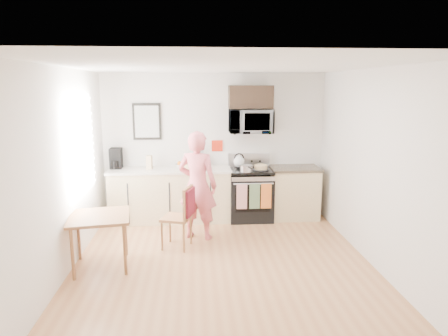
{
  "coord_description": "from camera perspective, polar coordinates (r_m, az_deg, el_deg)",
  "views": [
    {
      "loc": [
        -0.36,
        -4.91,
        2.35
      ],
      "look_at": [
        0.08,
        1.0,
        1.15
      ],
      "focal_mm": 32.0,
      "sensor_mm": 36.0,
      "label": 1
    }
  ],
  "objects": [
    {
      "name": "window",
      "position": [
        5.99,
        -19.77,
        3.11
      ],
      "size": [
        0.06,
        1.4,
        1.5
      ],
      "color": "white",
      "rests_on": "left_wall"
    },
    {
      "name": "cabinet_left",
      "position": [
        7.18,
        -7.63,
        -3.96
      ],
      "size": [
        2.1,
        0.6,
        0.9
      ],
      "primitive_type": "cube",
      "color": "#C9B880",
      "rests_on": "floor"
    },
    {
      "name": "bread_bag",
      "position": [
        6.83,
        -4.62,
        0.04
      ],
      "size": [
        0.37,
        0.3,
        0.12
      ],
      "primitive_type": "cube",
      "rotation": [
        0.0,
        0.0,
        -0.52
      ],
      "color": "tan",
      "rests_on": "countertop_left"
    },
    {
      "name": "cake",
      "position": [
        7.02,
        5.27,
        0.07
      ],
      "size": [
        0.28,
        0.28,
        0.09
      ],
      "color": "black",
      "rests_on": "range"
    },
    {
      "name": "upper_cabinet",
      "position": [
        7.11,
        3.81,
        10.08
      ],
      "size": [
        0.76,
        0.35,
        0.4
      ],
      "primitive_type": "cube",
      "color": "black",
      "rests_on": "back_wall"
    },
    {
      "name": "floor",
      "position": [
        5.46,
        -0.06,
        -14.03
      ],
      "size": [
        4.6,
        4.6,
        0.0
      ],
      "primitive_type": "plane",
      "color": "#9E643D",
      "rests_on": "ground"
    },
    {
      "name": "milk_carton",
      "position": [
        7.09,
        -10.62,
        0.8
      ],
      "size": [
        0.11,
        0.11,
        0.24
      ],
      "primitive_type": "cube",
      "rotation": [
        0.0,
        0.0,
        -0.19
      ],
      "color": "tan",
      "rests_on": "countertop_left"
    },
    {
      "name": "dining_table",
      "position": [
        5.49,
        -17.38,
        -7.32
      ],
      "size": [
        0.76,
        0.76,
        0.71
      ],
      "rotation": [
        0.0,
        0.0,
        0.15
      ],
      "color": "brown",
      "rests_on": "floor"
    },
    {
      "name": "pot",
      "position": [
        6.86,
        3.2,
        -0.05
      ],
      "size": [
        0.22,
        0.37,
        0.11
      ],
      "rotation": [
        0.0,
        0.0,
        0.23
      ],
      "color": "#ACABB0",
      "rests_on": "range"
    },
    {
      "name": "left_wall",
      "position": [
        5.29,
        -22.24,
        -0.86
      ],
      "size": [
        0.04,
        4.6,
        2.6
      ],
      "primitive_type": "cube",
      "color": "silver",
      "rests_on": "floor"
    },
    {
      "name": "right_wall",
      "position": [
        5.55,
        21.0,
        -0.21
      ],
      "size": [
        0.04,
        4.6,
        2.6
      ],
      "primitive_type": "cube",
      "color": "silver",
      "rests_on": "floor"
    },
    {
      "name": "countertop_right",
      "position": [
        7.28,
        10.06,
        -0.03
      ],
      "size": [
        0.88,
        0.64,
        0.04
      ],
      "primitive_type": "cube",
      "color": "black",
      "rests_on": "cabinet_right"
    },
    {
      "name": "chair",
      "position": [
        5.89,
        -5.63,
        -5.83
      ],
      "size": [
        0.53,
        0.5,
        0.94
      ],
      "rotation": [
        0.0,
        0.0,
        -0.3
      ],
      "color": "brown",
      "rests_on": "floor"
    },
    {
      "name": "front_wall",
      "position": [
        2.84,
        3.38,
        -10.3
      ],
      "size": [
        4.0,
        0.04,
        2.6
      ],
      "primitive_type": "cube",
      "color": "silver",
      "rests_on": "floor"
    },
    {
      "name": "microwave",
      "position": [
        7.09,
        3.82,
        6.68
      ],
      "size": [
        0.76,
        0.51,
        0.42
      ],
      "primitive_type": "imported",
      "color": "#ACABB0",
      "rests_on": "back_wall"
    },
    {
      "name": "countertop_left",
      "position": [
        7.07,
        -7.73,
        -0.29
      ],
      "size": [
        2.14,
        0.64,
        0.04
      ],
      "primitive_type": "cube",
      "color": "silver",
      "rests_on": "cabinet_left"
    },
    {
      "name": "wall_art",
      "position": [
        7.26,
        -10.95,
        6.53
      ],
      "size": [
        0.5,
        0.04,
        0.65
      ],
      "color": "black",
      "rests_on": "back_wall"
    },
    {
      "name": "kettle",
      "position": [
        7.23,
        2.17,
        0.98
      ],
      "size": [
        0.2,
        0.2,
        0.26
      ],
      "color": "white",
      "rests_on": "range"
    },
    {
      "name": "ceiling",
      "position": [
        4.93,
        -0.06,
        14.37
      ],
      "size": [
        4.0,
        4.6,
        0.04
      ],
      "primitive_type": "cube",
      "color": "white",
      "rests_on": "back_wall"
    },
    {
      "name": "fruit_bowl",
      "position": [
        7.21,
        -6.05,
        0.48
      ],
      "size": [
        0.25,
        0.25,
        0.11
      ],
      "color": "white",
      "rests_on": "countertop_left"
    },
    {
      "name": "coffee_maker",
      "position": [
        7.29,
        -15.18,
        1.26
      ],
      "size": [
        0.2,
        0.3,
        0.36
      ],
      "rotation": [
        0.0,
        0.0,
        0.01
      ],
      "color": "black",
      "rests_on": "countertop_left"
    },
    {
      "name": "range",
      "position": [
        7.22,
        3.8,
        -3.92
      ],
      "size": [
        0.76,
        0.7,
        1.16
      ],
      "color": "black",
      "rests_on": "floor"
    },
    {
      "name": "utensil_crock",
      "position": [
        7.21,
        -3.18,
        1.46
      ],
      "size": [
        0.13,
        0.13,
        0.39
      ],
      "color": "red",
      "rests_on": "countertop_left"
    },
    {
      "name": "wall_trivet",
      "position": [
        7.29,
        -0.98,
        3.19
      ],
      "size": [
        0.2,
        0.02,
        0.2
      ],
      "primitive_type": "cube",
      "color": "red",
      "rests_on": "back_wall"
    },
    {
      "name": "back_wall",
      "position": [
        7.3,
        -1.38,
        3.2
      ],
      "size": [
        4.0,
        0.04,
        2.6
      ],
      "primitive_type": "cube",
      "color": "silver",
      "rests_on": "floor"
    },
    {
      "name": "knife_block",
      "position": [
        7.25,
        -3.8,
        1.16
      ],
      "size": [
        0.17,
        0.18,
        0.23
      ],
      "primitive_type": "cube",
      "rotation": [
        0.0,
        0.0,
        0.64
      ],
      "color": "brown",
      "rests_on": "countertop_left"
    },
    {
      "name": "cabinet_right",
      "position": [
        7.39,
        9.94,
        -3.6
      ],
      "size": [
        0.84,
        0.6,
        0.9
      ],
      "primitive_type": "cube",
      "color": "#C9B880",
      "rests_on": "floor"
    },
    {
      "name": "person",
      "position": [
        6.21,
        -3.81,
        -2.52
      ],
      "size": [
        0.72,
        0.59,
        1.71
      ],
      "primitive_type": "imported",
      "rotation": [
        0.0,
        0.0,
        2.8
      ],
      "color": "#BD333E",
      "rests_on": "floor"
    }
  ]
}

